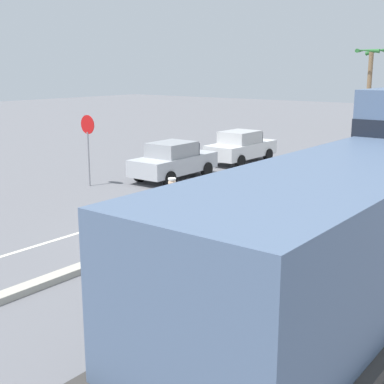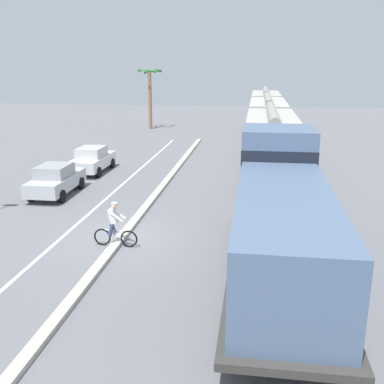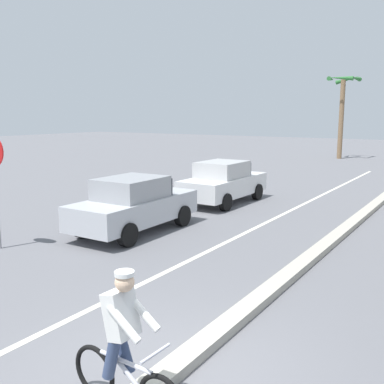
% 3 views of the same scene
% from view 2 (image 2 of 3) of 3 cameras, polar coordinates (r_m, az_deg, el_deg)
% --- Properties ---
extents(ground_plane, '(120.00, 120.00, 0.00)m').
position_cam_2_polar(ground_plane, '(17.96, -8.82, -5.83)').
color(ground_plane, slate).
extents(median_curb, '(0.36, 36.00, 0.16)m').
position_cam_2_polar(median_curb, '(23.42, -4.62, -0.31)').
color(median_curb, '#B2AD9E').
rests_on(median_curb, ground).
extents(lane_stripe, '(0.14, 36.00, 0.01)m').
position_cam_2_polar(lane_stripe, '(24.08, -10.20, -0.26)').
color(lane_stripe, silver).
rests_on(lane_stripe, ground).
extents(locomotive, '(3.10, 11.61, 4.20)m').
position_cam_2_polar(locomotive, '(15.14, 11.11, -2.86)').
color(locomotive, slate).
rests_on(locomotive, ground).
extents(hopper_car_lead, '(2.90, 10.60, 4.18)m').
position_cam_2_polar(hopper_car_lead, '(26.89, 9.98, 5.96)').
color(hopper_car_lead, '#ABA9A1').
rests_on(hopper_car_lead, ground).
extents(hopper_car_middle, '(2.90, 10.60, 4.18)m').
position_cam_2_polar(hopper_car_middle, '(38.37, 9.53, 8.88)').
color(hopper_car_middle, '#ADAAA2').
rests_on(hopper_car_middle, ground).
extents(hopper_car_trailing, '(2.90, 10.60, 4.18)m').
position_cam_2_polar(hopper_car_trailing, '(49.91, 9.29, 10.45)').
color(hopper_car_trailing, '#A6A39C').
rests_on(hopper_car_trailing, ground).
extents(parked_car_silver, '(1.89, 4.23, 1.62)m').
position_cam_2_polar(parked_car_silver, '(24.42, -16.90, 1.50)').
color(parked_car_silver, '#B7BABF').
rests_on(parked_car_silver, ground).
extents(parked_car_white, '(1.87, 4.22, 1.62)m').
position_cam_2_polar(parked_car_white, '(29.11, -12.52, 4.04)').
color(parked_car_white, silver).
rests_on(parked_car_white, ground).
extents(cyclist, '(1.71, 0.48, 1.71)m').
position_cam_2_polar(cyclist, '(16.97, -9.81, -4.23)').
color(cyclist, black).
rests_on(cyclist, ground).
extents(palm_tree_near, '(2.30, 2.22, 6.38)m').
position_cam_2_polar(palm_tree_near, '(48.28, -5.38, 13.26)').
color(palm_tree_near, '#846647').
rests_on(palm_tree_near, ground).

